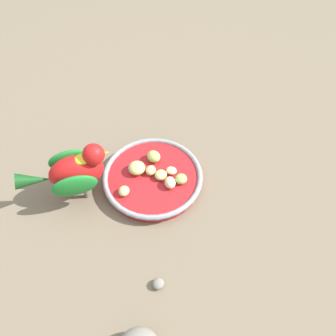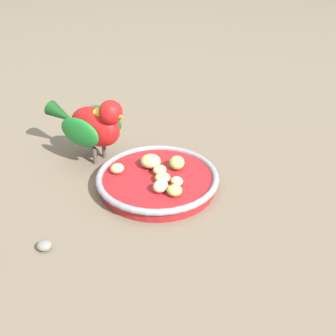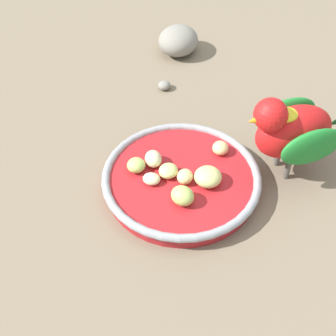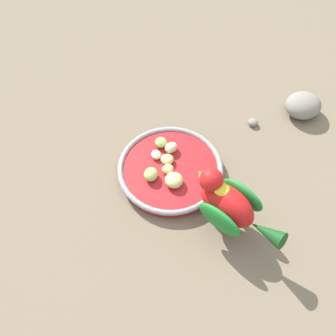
{
  "view_description": "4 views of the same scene",
  "coord_description": "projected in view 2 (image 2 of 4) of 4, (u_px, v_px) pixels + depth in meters",
  "views": [
    {
      "loc": [
        0.17,
        0.41,
        0.65
      ],
      "look_at": [
        -0.04,
        0.01,
        0.06
      ],
      "focal_mm": 37.03,
      "sensor_mm": 36.0,
      "label": 1
    },
    {
      "loc": [
        -0.26,
        0.6,
        0.45
      ],
      "look_at": [
        -0.03,
        -0.02,
        0.04
      ],
      "focal_mm": 46.05,
      "sensor_mm": 36.0,
      "label": 2
    },
    {
      "loc": [
        -0.26,
        -0.38,
        0.49
      ],
      "look_at": [
        -0.03,
        -0.0,
        0.04
      ],
      "focal_mm": 49.48,
      "sensor_mm": 36.0,
      "label": 3
    },
    {
      "loc": [
        0.22,
        -0.44,
        0.76
      ],
      "look_at": [
        -0.01,
        -0.04,
        0.06
      ],
      "focal_mm": 44.78,
      "sensor_mm": 36.0,
      "label": 4
    }
  ],
  "objects": [
    {
      "name": "apple_piece_6",
      "position": [
        160.0,
        186.0,
        0.74
      ],
      "size": [
        0.03,
        0.04,
        0.02
      ],
      "primitive_type": "ellipsoid",
      "rotation": [
        0.0,
        0.0,
        4.39
      ],
      "color": "beige",
      "rests_on": "feeding_bowl"
    },
    {
      "name": "apple_piece_7",
      "position": [
        175.0,
        190.0,
        0.73
      ],
      "size": [
        0.04,
        0.04,
        0.02
      ],
      "primitive_type": "ellipsoid",
      "rotation": [
        0.0,
        0.0,
        3.63
      ],
      "color": "#B2CC66",
      "rests_on": "feeding_bowl"
    },
    {
      "name": "apple_piece_5",
      "position": [
        163.0,
        177.0,
        0.77
      ],
      "size": [
        0.04,
        0.04,
        0.02
      ],
      "primitive_type": "ellipsoid",
      "rotation": [
        0.0,
        0.0,
        0.45
      ],
      "color": "#C6D17A",
      "rests_on": "feeding_bowl"
    },
    {
      "name": "ground_plane",
      "position": [
        147.0,
        188.0,
        0.79
      ],
      "size": [
        4.0,
        4.0,
        0.0
      ],
      "primitive_type": "plane",
      "color": "#756651"
    },
    {
      "name": "apple_piece_0",
      "position": [
        118.0,
        168.0,
        0.79
      ],
      "size": [
        0.03,
        0.03,
        0.02
      ],
      "primitive_type": "ellipsoid",
      "rotation": [
        0.0,
        0.0,
        0.89
      ],
      "color": "#E5C67F",
      "rests_on": "feeding_bowl"
    },
    {
      "name": "parrot",
      "position": [
        93.0,
        124.0,
        0.84
      ],
      "size": [
        0.2,
        0.11,
        0.14
      ],
      "rotation": [
        0.0,
        0.0,
        2.93
      ],
      "color": "#59544C",
      "rests_on": "ground_plane"
    },
    {
      "name": "feeding_bowl",
      "position": [
        158.0,
        180.0,
        0.79
      ],
      "size": [
        0.22,
        0.22,
        0.03
      ],
      "color": "#AD1E23",
      "rests_on": "ground_plane"
    },
    {
      "name": "apple_piece_2",
      "position": [
        177.0,
        163.0,
        0.8
      ],
      "size": [
        0.04,
        0.04,
        0.02
      ],
      "primitive_type": "ellipsoid",
      "rotation": [
        0.0,
        0.0,
        4.98
      ],
      "color": "#B2CC66",
      "rests_on": "feeding_bowl"
    },
    {
      "name": "apple_piece_1",
      "position": [
        177.0,
        181.0,
        0.76
      ],
      "size": [
        0.03,
        0.03,
        0.01
      ],
      "primitive_type": "ellipsoid",
      "rotation": [
        0.0,
        0.0,
        2.32
      ],
      "color": "beige",
      "rests_on": "feeding_bowl"
    },
    {
      "name": "pebble_1",
      "position": [
        44.0,
        245.0,
        0.65
      ],
      "size": [
        0.03,
        0.03,
        0.02
      ],
      "primitive_type": "ellipsoid",
      "rotation": [
        0.0,
        0.0,
        0.27
      ],
      "color": "gray",
      "rests_on": "ground_plane"
    },
    {
      "name": "apple_piece_3",
      "position": [
        151.0,
        161.0,
        0.81
      ],
      "size": [
        0.05,
        0.05,
        0.02
      ],
      "primitive_type": "ellipsoid",
      "rotation": [
        0.0,
        0.0,
        5.99
      ],
      "color": "#C6D17A",
      "rests_on": "feeding_bowl"
    },
    {
      "name": "apple_piece_4",
      "position": [
        160.0,
        170.0,
        0.79
      ],
      "size": [
        0.03,
        0.03,
        0.02
      ],
      "primitive_type": "ellipsoid",
      "rotation": [
        0.0,
        0.0,
        3.93
      ],
      "color": "#E5C67F",
      "rests_on": "feeding_bowl"
    }
  ]
}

